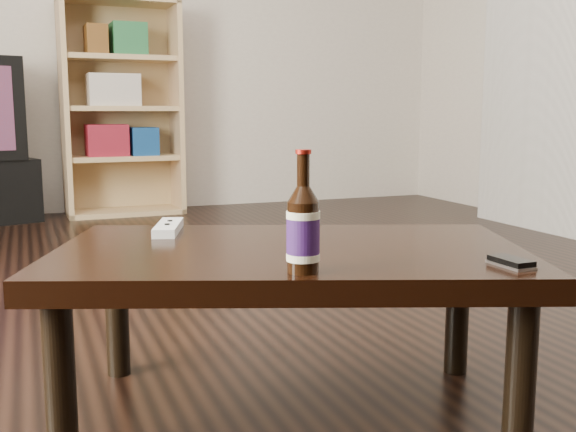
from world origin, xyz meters
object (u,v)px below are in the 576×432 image
object	(u,v)px
beer_bottle	(303,230)
phone	(511,262)
coffee_table	(289,269)
remote	(168,228)
bookshelf	(119,104)

from	to	relation	value
beer_bottle	phone	world-z (taller)	beer_bottle
coffee_table	remote	distance (m)	0.36
beer_bottle	phone	bearing A→B (deg)	-14.22
remote	phone	bearing A→B (deg)	-30.04
phone	remote	size ratio (longest dim) A/B	0.46
beer_bottle	coffee_table	bearing A→B (deg)	74.74
beer_bottle	bookshelf	bearing A→B (deg)	87.86
bookshelf	beer_bottle	world-z (taller)	bookshelf
bookshelf	coffee_table	bearing A→B (deg)	-92.86
remote	bookshelf	bearing A→B (deg)	103.29
bookshelf	coffee_table	world-z (taller)	bookshelf
beer_bottle	remote	xyz separation A→B (m)	(-0.15, 0.52, -0.07)
bookshelf	remote	bearing A→B (deg)	-97.02
bookshelf	phone	bearing A→B (deg)	-87.47
phone	bookshelf	bearing A→B (deg)	92.45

